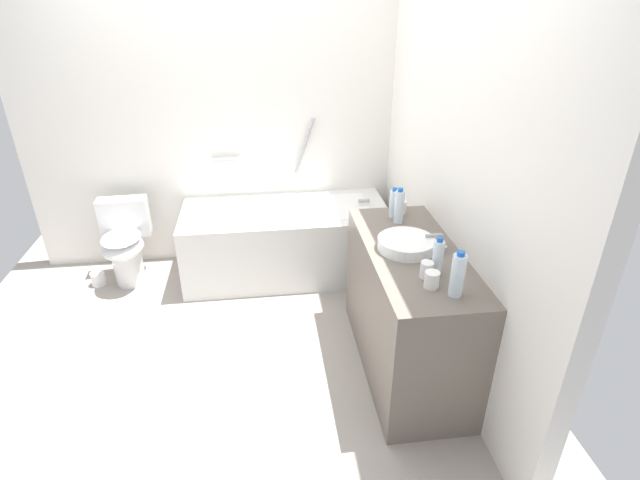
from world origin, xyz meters
name	(u,v)px	position (x,y,z in m)	size (l,w,h in m)	color
ground_plane	(229,341)	(0.00, 0.00, 0.00)	(3.76, 3.76, 0.00)	#9E9389
wall_back_tiled	(222,125)	(0.00, 1.28, 1.16)	(3.16, 0.10, 2.33)	white
wall_right_mirror	(451,170)	(1.43, 0.00, 1.16)	(0.10, 2.86, 2.33)	white
bathtub	(286,239)	(0.46, 0.87, 0.31)	(1.64, 0.73, 1.23)	silver
toilet	(125,243)	(-0.82, 0.90, 0.34)	(0.39, 0.50, 0.68)	white
vanity_counter	(408,310)	(1.12, -0.36, 0.41)	(0.52, 1.23, 0.82)	#6B6056
sink_basin	(406,244)	(1.08, -0.33, 0.85)	(0.33, 0.33, 0.07)	white
sink_faucet	(439,241)	(1.28, -0.33, 0.86)	(0.11, 0.15, 0.09)	#A5A5AB
water_bottle_0	(438,257)	(1.17, -0.61, 0.92)	(0.06, 0.06, 0.21)	silver
water_bottle_1	(458,275)	(1.19, -0.82, 0.93)	(0.07, 0.07, 0.24)	silver
water_bottle_2	(399,207)	(1.13, 0.02, 0.93)	(0.06, 0.06, 0.23)	silver
water_bottle_3	(394,203)	(1.12, 0.11, 0.91)	(0.06, 0.06, 0.20)	silver
drinking_glass_0	(432,280)	(1.10, -0.74, 0.86)	(0.07, 0.07, 0.09)	white
drinking_glass_1	(427,270)	(1.10, -0.64, 0.86)	(0.07, 0.07, 0.09)	white
drinking_glass_2	(401,207)	(1.19, 0.16, 0.86)	(0.07, 0.07, 0.08)	white
toilet_paper_roll	(98,279)	(-1.07, 0.85, 0.06)	(0.11, 0.11, 0.11)	white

